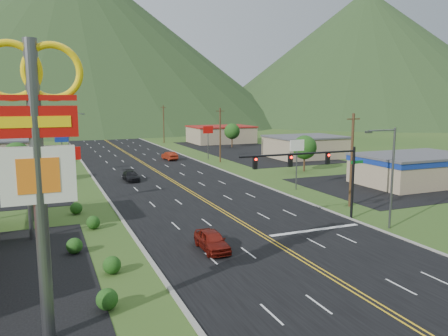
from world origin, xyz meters
name	(u,v)px	position (x,y,z in m)	size (l,w,h in m)	color
ground	(361,296)	(0.00, 0.00, 0.00)	(500.00, 500.00, 0.00)	#29481A
road	(361,296)	(0.00, 0.00, 0.00)	(20.00, 460.00, 0.04)	black
curb_west	(198,331)	(-10.15, 0.00, 0.00)	(0.30, 460.00, 0.14)	gray
pylon_sign	(37,146)	(-17.00, 2.00, 9.30)	(4.32, 0.60, 14.00)	#59595E
traffic_signal	(318,167)	(6.48, 14.00, 5.33)	(13.10, 0.43, 7.00)	black
streetlight_east	(390,171)	(11.18, 10.00, 5.18)	(3.28, 0.25, 9.00)	#59595E
streetlight_west	(70,133)	(-11.68, 70.00, 5.18)	(3.28, 0.25, 9.00)	#59595E
building_east_near	(415,168)	(30.00, 25.00, 2.27)	(15.40, 10.40, 4.10)	tan
building_east_mid	(305,147)	(32.00, 55.00, 2.16)	(14.40, 11.40, 4.30)	tan
building_east_far	(221,134)	(28.00, 90.00, 2.26)	(16.40, 12.40, 4.50)	tan
pole_sign_west_a	(71,159)	(-14.00, 30.00, 5.05)	(2.00, 0.18, 6.40)	#59595E
pole_sign_west_b	(62,142)	(-14.00, 52.00, 5.05)	(2.00, 0.18, 6.40)	#59595E
pole_sign_east_a	(297,150)	(13.00, 28.00, 5.05)	(2.00, 0.18, 6.40)	#59595E
pole_sign_east_b	(208,133)	(13.00, 60.00, 5.05)	(2.00, 0.18, 6.40)	#59595E
tree_west_a	(17,157)	(-20.00, 45.00, 3.89)	(3.84, 3.84, 5.82)	#382314
tree_east_a	(305,147)	(22.00, 40.00, 3.89)	(3.84, 3.84, 5.82)	#382314
tree_east_b	(232,131)	(26.00, 78.00, 3.89)	(3.84, 3.84, 5.82)	#382314
utility_pole_a	(352,159)	(13.50, 18.00, 5.13)	(1.60, 0.28, 10.00)	#382314
utility_pole_b	(220,135)	(13.50, 55.00, 5.13)	(1.60, 0.28, 10.00)	#382314
utility_pole_c	(164,124)	(13.50, 95.00, 5.13)	(1.60, 0.28, 10.00)	#382314
utility_pole_d	(134,118)	(13.50, 135.00, 5.13)	(1.60, 0.28, 10.00)	#382314
mountain_n	(72,38)	(0.00, 220.00, 42.50)	(220.00, 220.00, 85.00)	#173216
mountain_ne	(364,56)	(147.84, 176.19, 35.00)	(180.00, 180.00, 70.00)	#173216
car_red_near	(212,241)	(-5.29, 10.64, 0.76)	(1.80, 4.47, 1.52)	#65120B
car_dark_mid	(131,176)	(-5.42, 42.24, 0.68)	(1.90, 4.68, 1.36)	black
car_red_far	(170,156)	(5.64, 61.40, 0.79)	(1.66, 4.77, 1.57)	maroon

